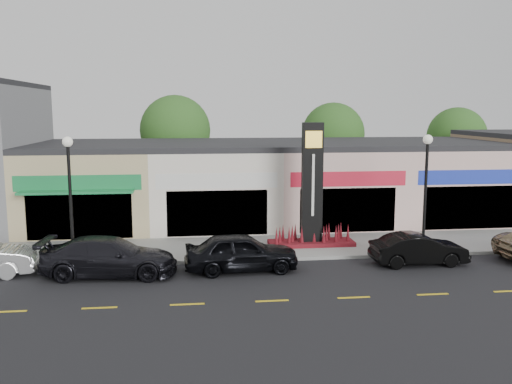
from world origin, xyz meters
TOP-DOWN VIEW (x-y plane):
  - ground at (0.00, 0.00)m, footprint 120.00×120.00m
  - sidewalk at (0.00, 4.35)m, footprint 52.00×4.30m
  - curb at (0.00, 2.10)m, footprint 52.00×0.20m
  - shop_beige at (-8.50, 11.46)m, footprint 7.00×10.85m
  - shop_cream at (-1.50, 11.47)m, footprint 7.00×10.01m
  - shop_pink_w at (5.50, 11.47)m, footprint 7.00×10.01m
  - shop_pink_e at (12.50, 11.47)m, footprint 7.00×10.01m
  - tree_rear_west at (-4.00, 19.50)m, footprint 5.20×5.20m
  - tree_rear_mid at (8.00, 19.50)m, footprint 4.80×4.80m
  - tree_rear_east at (18.00, 19.50)m, footprint 4.60×4.60m
  - lamp_west_near at (-8.00, 2.50)m, footprint 0.44×0.44m
  - lamp_east_near at (8.00, 2.50)m, footprint 0.44×0.44m
  - pylon_sign at (3.00, 4.20)m, footprint 4.20×1.30m
  - car_dark_sedan at (-6.19, 0.74)m, footprint 2.69×5.67m
  - car_black_sedan at (-0.76, 0.78)m, footprint 2.13×4.85m
  - car_black_conv at (7.07, 0.83)m, footprint 1.50×4.19m

SIDE VIEW (x-z plane):
  - ground at x=0.00m, z-range 0.00..0.00m
  - sidewalk at x=0.00m, z-range 0.00..0.15m
  - curb at x=0.00m, z-range 0.00..0.15m
  - car_black_conv at x=7.07m, z-range 0.00..1.37m
  - car_dark_sedan at x=-6.19m, z-range 0.00..1.59m
  - car_black_sedan at x=-0.76m, z-range 0.00..1.62m
  - pylon_sign at x=3.00m, z-range -0.73..5.27m
  - shop_cream at x=-1.50m, z-range 0.00..4.80m
  - shop_pink_w at x=5.50m, z-range 0.00..4.80m
  - shop_pink_e at x=12.50m, z-range 0.00..4.80m
  - shop_beige at x=-8.50m, z-range 0.00..4.80m
  - lamp_west_near at x=-8.00m, z-range 0.74..6.21m
  - lamp_east_near at x=8.00m, z-range 0.74..6.21m
  - tree_rear_east at x=18.00m, z-range 1.16..8.10m
  - tree_rear_mid at x=8.00m, z-range 1.24..8.53m
  - tree_rear_west at x=-4.00m, z-range 1.30..9.13m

